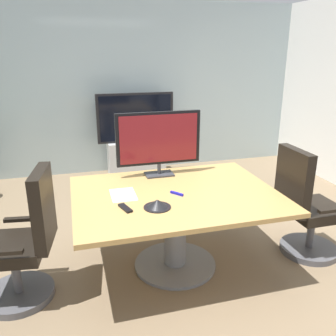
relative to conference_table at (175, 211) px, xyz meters
name	(u,v)px	position (x,y,z in m)	size (l,w,h in m)	color
ground_plane	(166,261)	(-0.07, 0.08, -0.56)	(7.09, 7.09, 0.00)	#7A664C
wall_back_glass_partition	(118,89)	(-0.07, 3.02, 0.77)	(6.09, 0.10, 2.67)	#9EB2B7
conference_table	(175,211)	(0.00, 0.00, 0.00)	(1.78, 1.35, 0.74)	#B2894C
office_chair_left	(25,248)	(-1.27, -0.10, -0.10)	(0.62, 0.60, 1.09)	#4C4C51
office_chair_right	(305,211)	(1.27, -0.13, -0.10)	(0.60, 0.57, 1.09)	#4C4C51
tv_monitor	(159,140)	(-0.02, 0.50, 0.54)	(0.84, 0.18, 0.64)	#333338
wall_display_unit	(136,148)	(0.14, 2.66, -0.12)	(1.20, 0.36, 1.31)	#B7BABC
conference_phone	(157,204)	(-0.23, -0.26, 0.21)	(0.22, 0.22, 0.07)	black
remote_control	(125,208)	(-0.48, -0.21, 0.19)	(0.05, 0.17, 0.02)	black
whiteboard_marker	(177,194)	(0.00, -0.04, 0.19)	(0.13, 0.02, 0.02)	#1919A5
paper_notepad	(123,195)	(-0.45, 0.07, 0.18)	(0.21, 0.30, 0.01)	white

